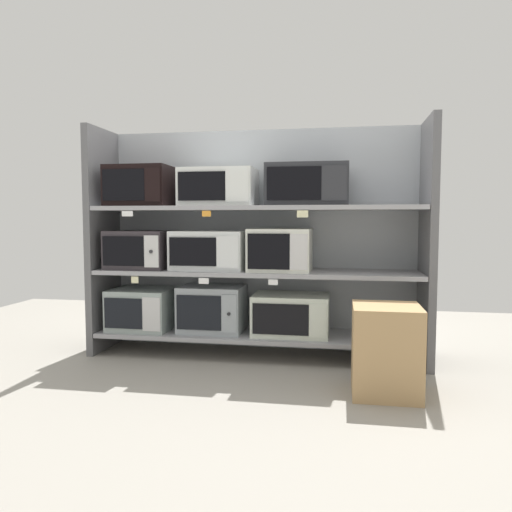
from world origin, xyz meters
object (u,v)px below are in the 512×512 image
microwave_0 (143,308)px  microwave_1 (212,309)px  microwave_3 (142,249)px  microwave_7 (219,188)px  microwave_2 (291,314)px  shipping_carton (386,350)px  microwave_6 (142,187)px  microwave_5 (281,250)px  microwave_4 (210,250)px  microwave_8 (308,185)px

microwave_0 → microwave_1: 0.53m
microwave_0 → microwave_3: (-0.00, -0.00, 0.44)m
microwave_0 → microwave_7: (0.58, -0.00, 0.89)m
microwave_2 → shipping_carton: bearing=-46.8°
microwave_2 → microwave_7: (-0.52, 0.00, 0.90)m
shipping_carton → microwave_6: bearing=159.5°
microwave_6 → microwave_5: bearing=-0.0°
microwave_3 → microwave_1: bearing=0.0°
microwave_7 → shipping_carton: size_ratio=1.05×
microwave_3 → microwave_0: bearing=4.0°
microwave_4 → microwave_7: bearing=-0.1°
microwave_1 → microwave_3: 0.68m
microwave_8 → microwave_6: bearing=180.0°
microwave_4 → microwave_3: bearing=-180.0°
microwave_2 → microwave_7: 1.04m
microwave_4 → microwave_6: (-0.51, -0.00, 0.46)m
microwave_1 → microwave_3: microwave_3 is taller
microwave_1 → microwave_8: microwave_8 is taller
microwave_1 → microwave_4: 0.43m
microwave_0 → microwave_5: (1.03, -0.00, 0.45)m
microwave_5 → microwave_6: bearing=180.0°
microwave_3 → microwave_5: bearing=-0.0°
microwave_0 → microwave_2: microwave_0 is taller
microwave_6 → shipping_carton: 2.05m
microwave_8 → shipping_carton: (0.49, -0.64, -0.96)m
microwave_8 → microwave_3: bearing=180.0°
microwave_3 → microwave_7: bearing=0.0°
microwave_5 → microwave_7: microwave_7 is taller
microwave_1 → microwave_2: microwave_1 is taller
microwave_6 → microwave_7: (0.58, 0.00, -0.01)m
microwave_4 → microwave_1: bearing=-0.5°
microwave_1 → microwave_3: bearing=-180.0°
microwave_0 → microwave_7: 1.06m
microwave_1 → microwave_6: microwave_6 is taller
microwave_5 → microwave_7: (-0.44, 0.00, 0.44)m
microwave_7 → microwave_8: microwave_8 is taller
microwave_3 → microwave_5: (1.03, -0.00, 0.01)m
microwave_1 → microwave_3: size_ratio=1.04×
microwave_3 → microwave_2: bearing=0.0°
microwave_1 → shipping_carton: bearing=-28.5°
microwave_4 → microwave_5: (0.51, -0.00, 0.01)m
microwave_4 → microwave_0: bearing=-180.0°
microwave_4 → shipping_carton: 1.44m
microwave_7 → shipping_carton: 1.60m
microwave_0 → microwave_6: bearing=-1.4°
microwave_2 → microwave_7: size_ratio=1.01×
microwave_5 → shipping_carton: size_ratio=0.86×
microwave_5 → microwave_6: size_ratio=0.96×
microwave_3 → microwave_5: 1.03m
microwave_0 → microwave_5: bearing=-0.0°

